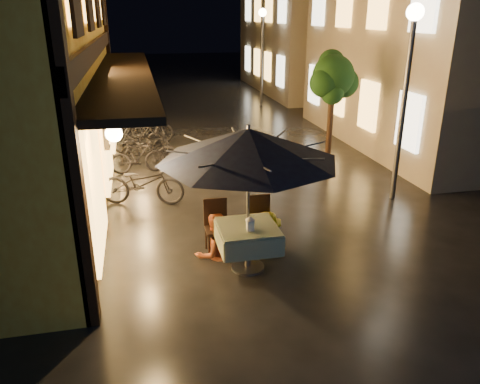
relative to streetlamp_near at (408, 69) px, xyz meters
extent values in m
plane|color=black|center=(-3.00, -2.00, -2.92)|extent=(90.00, 90.00, 0.00)
cube|color=black|center=(-6.47, 2.00, 0.38)|extent=(0.12, 11.00, 0.35)
cube|color=black|center=(-5.90, 2.00, -0.17)|extent=(1.20, 10.50, 0.12)
cube|color=#EFAB4A|center=(-6.44, -1.50, -1.52)|extent=(0.10, 2.20, 2.40)
cube|color=#EFAB4A|center=(-6.44, 2.00, -1.52)|extent=(0.10, 2.20, 2.40)
cube|color=#EFAB4A|center=(-6.44, 5.50, -1.52)|extent=(0.10, 2.20, 2.40)
cube|color=#A8A087|center=(4.50, 4.50, 0.33)|extent=(7.00, 9.00, 6.50)
cube|color=#EFAB4A|center=(0.95, 1.20, -1.42)|extent=(0.10, 1.00, 1.40)
cube|color=#EFAB4A|center=(0.95, 1.20, 1.38)|extent=(0.10, 1.00, 1.40)
cube|color=#EFAB4A|center=(0.95, 3.40, -1.42)|extent=(0.10, 1.00, 1.40)
cube|color=#EFAB4A|center=(0.95, 3.40, 1.38)|extent=(0.10, 1.00, 1.40)
cube|color=#EFAB4A|center=(0.95, 5.60, -1.42)|extent=(0.10, 1.00, 1.40)
cube|color=#EFAB4A|center=(0.95, 5.60, 1.38)|extent=(0.10, 1.00, 1.40)
cube|color=#EFAB4A|center=(0.95, 7.80, -1.42)|extent=(0.10, 1.00, 1.40)
cube|color=#EFAB4A|center=(0.95, 7.80, 1.38)|extent=(0.10, 1.00, 1.40)
cube|color=#A8A087|center=(4.50, 16.00, 0.58)|extent=(7.00, 10.00, 7.00)
cube|color=#EFAB4A|center=(0.95, 12.20, -1.42)|extent=(0.10, 1.00, 1.40)
cube|color=#EFAB4A|center=(0.95, 12.20, 1.38)|extent=(0.10, 1.00, 1.40)
cube|color=#EFAB4A|center=(0.95, 14.40, -1.42)|extent=(0.10, 1.00, 1.40)
cube|color=#EFAB4A|center=(0.95, 14.40, 1.38)|extent=(0.10, 1.00, 1.40)
cube|color=#EFAB4A|center=(0.95, 16.60, -1.42)|extent=(0.10, 1.00, 1.40)
cube|color=#EFAB4A|center=(0.95, 16.60, 1.38)|extent=(0.10, 1.00, 1.40)
cube|color=#EFAB4A|center=(0.95, 18.80, -1.42)|extent=(0.10, 1.00, 1.40)
cube|color=#EFAB4A|center=(0.95, 18.80, 1.38)|extent=(0.10, 1.00, 1.40)
cylinder|color=black|center=(-0.60, 2.50, -1.82)|extent=(0.16, 0.16, 2.20)
sphere|color=black|center=(-0.60, 2.50, -0.42)|extent=(1.10, 1.10, 1.10)
sphere|color=black|center=(-0.25, 2.60, -0.62)|extent=(0.80, 0.80, 0.80)
sphere|color=black|center=(-0.90, 2.35, -0.57)|extent=(0.76, 0.76, 0.76)
sphere|color=black|center=(-0.55, 2.80, -0.12)|extent=(0.70, 0.70, 0.70)
sphere|color=black|center=(-0.70, 2.25, -0.82)|extent=(0.60, 0.60, 0.60)
cylinder|color=#59595E|center=(0.00, 0.00, -0.92)|extent=(0.12, 0.12, 4.00)
sphere|color=beige|center=(0.00, 0.00, 1.13)|extent=(0.36, 0.36, 0.36)
cylinder|color=#59595E|center=(0.00, 12.00, -0.92)|extent=(0.12, 0.12, 4.00)
sphere|color=beige|center=(0.00, 12.00, 1.13)|extent=(0.36, 0.36, 0.36)
cylinder|color=#59595E|center=(-4.03, -2.41, -2.56)|extent=(0.10, 0.10, 0.72)
cylinder|color=#59595E|center=(-4.03, -2.41, -2.90)|extent=(0.56, 0.56, 0.04)
cube|color=#2B5035|center=(-4.03, -2.41, -2.17)|extent=(0.95, 0.95, 0.06)
cube|color=#2B5035|center=(-3.56, -2.41, -2.33)|extent=(0.04, 0.95, 0.33)
cube|color=#2B5035|center=(-4.51, -2.41, -2.33)|extent=(0.04, 0.95, 0.33)
cube|color=#2B5035|center=(-4.03, -1.93, -2.33)|extent=(0.95, 0.04, 0.33)
cube|color=#2B5035|center=(-4.03, -2.88, -2.33)|extent=(0.95, 0.04, 0.33)
cylinder|color=#59595E|center=(-4.03, -2.41, -1.77)|extent=(0.05, 0.05, 2.30)
cone|color=black|center=(-4.03, -2.41, -0.77)|extent=(2.86, 2.86, 0.52)
cylinder|color=#59595E|center=(-4.03, -2.41, -0.52)|extent=(0.06, 0.06, 0.12)
cube|color=black|center=(-4.43, -1.76, -2.47)|extent=(0.42, 0.42, 0.05)
cube|color=black|center=(-4.43, -1.57, -2.22)|extent=(0.42, 0.04, 0.55)
cylinder|color=black|center=(-4.61, -1.94, -2.70)|extent=(0.04, 0.04, 0.43)
cylinder|color=black|center=(-4.25, -1.94, -2.70)|extent=(0.04, 0.04, 0.43)
cylinder|color=black|center=(-4.61, -1.58, -2.70)|extent=(0.04, 0.04, 0.43)
cylinder|color=black|center=(-4.25, -1.58, -2.70)|extent=(0.04, 0.04, 0.43)
cube|color=black|center=(-3.63, -1.76, -2.47)|extent=(0.42, 0.42, 0.05)
cube|color=black|center=(-3.63, -1.57, -2.22)|extent=(0.42, 0.04, 0.55)
cylinder|color=black|center=(-3.81, -1.94, -2.70)|extent=(0.04, 0.04, 0.43)
cylinder|color=black|center=(-3.45, -1.94, -2.70)|extent=(0.04, 0.04, 0.43)
cylinder|color=black|center=(-3.81, -1.58, -2.70)|extent=(0.04, 0.04, 0.43)
cylinder|color=black|center=(-3.45, -1.58, -2.70)|extent=(0.04, 0.04, 0.43)
cube|color=white|center=(-4.03, -2.57, -2.05)|extent=(0.11, 0.11, 0.18)
cube|color=#FFD88C|center=(-4.03, -2.57, -2.06)|extent=(0.07, 0.07, 0.12)
cone|color=white|center=(-4.03, -2.57, -1.92)|extent=(0.16, 0.16, 0.07)
imported|color=#C45A2C|center=(-4.50, -1.84, -2.15)|extent=(0.89, 0.78, 1.54)
imported|color=#CEB001|center=(-3.56, -1.87, -2.20)|extent=(0.98, 0.64, 1.44)
imported|color=black|center=(-5.67, 0.87, -2.42)|extent=(1.98, 1.10, 0.99)
imported|color=black|center=(-5.74, 3.14, -2.47)|extent=(1.53, 0.54, 0.90)
imported|color=black|center=(-5.43, 3.84, -2.49)|extent=(1.70, 0.90, 0.85)
imported|color=black|center=(-5.66, 5.06, -2.42)|extent=(1.69, 0.55, 1.00)
imported|color=black|center=(-5.49, 4.94, -2.52)|extent=(1.60, 0.98, 0.79)
imported|color=black|center=(-5.35, 6.19, -2.43)|extent=(1.63, 0.52, 0.97)
imported|color=black|center=(-5.81, 6.83, -2.49)|extent=(1.66, 0.72, 0.85)
camera|label=1|loc=(-5.64, -9.14, 1.11)|focal=35.00mm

